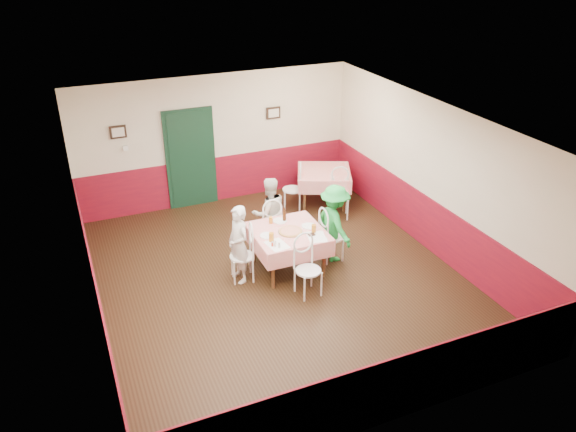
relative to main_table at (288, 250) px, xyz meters
name	(u,v)px	position (x,y,z in m)	size (l,w,h in m)	color
floor	(279,278)	(-0.26, -0.22, -0.38)	(7.00, 7.00, 0.00)	black
ceiling	(278,122)	(-0.26, -0.22, 2.42)	(7.00, 7.00, 0.00)	white
back_wall	(216,140)	(-0.26, 3.28, 1.02)	(6.00, 0.10, 2.80)	beige
front_wall	(398,331)	(-0.26, -3.72, 1.02)	(6.00, 0.10, 2.80)	beige
left_wall	(86,241)	(-3.26, -0.22, 1.02)	(0.10, 7.00, 2.80)	beige
right_wall	(431,177)	(2.74, -0.22, 1.02)	(0.10, 7.00, 2.80)	beige
wainscot_back	(219,179)	(-0.26, 3.27, 0.12)	(6.00, 0.03, 1.00)	maroon
wainscot_front	(390,391)	(-0.26, -3.70, 0.12)	(6.00, 0.03, 1.00)	maroon
wainscot_left	(97,293)	(-3.25, -0.22, 0.12)	(0.03, 7.00, 1.00)	maroon
wainscot_right	(425,221)	(2.72, -0.22, 0.12)	(0.03, 7.00, 1.00)	maroon
door	(191,160)	(-0.86, 3.23, 0.68)	(0.96, 0.06, 2.10)	black
picture_left	(118,132)	(-2.26, 3.23, 1.48)	(0.32, 0.03, 0.26)	black
picture_right	(273,113)	(1.04, 3.23, 1.48)	(0.32, 0.03, 0.26)	black
thermostat	(126,148)	(-2.16, 3.23, 1.12)	(0.10, 0.03, 0.10)	white
main_table	(288,250)	(0.00, 0.00, 0.00)	(1.22, 1.22, 0.77)	red
second_table	(324,187)	(1.79, 2.20, 0.00)	(1.12, 1.12, 0.77)	red
chair_left	(242,256)	(-0.85, 0.00, 0.08)	(0.42, 0.42, 0.90)	white
chair_right	(331,237)	(0.85, 0.00, 0.08)	(0.42, 0.42, 0.90)	white
chair_far	(270,226)	(0.00, 0.85, 0.08)	(0.42, 0.42, 0.90)	white
chair_near	(308,271)	(0.00, -0.85, 0.08)	(0.42, 0.42, 0.90)	white
chair_second_a	(292,189)	(1.04, 2.20, 0.08)	(0.42, 0.42, 0.90)	white
chair_second_b	(340,197)	(1.79, 1.45, 0.08)	(0.42, 0.42, 0.90)	white
pizza	(290,231)	(0.02, -0.05, 0.40)	(0.40, 0.40, 0.03)	#B74723
plate_left	(267,236)	(-0.40, -0.02, 0.39)	(0.25, 0.25, 0.01)	white
plate_right	(309,226)	(0.40, 0.01, 0.39)	(0.25, 0.25, 0.01)	white
plate_far	(280,221)	(0.01, 0.39, 0.39)	(0.25, 0.25, 0.01)	white
glass_a	(271,237)	(-0.40, -0.22, 0.46)	(0.08, 0.08, 0.16)	#BF7219
glass_b	(314,229)	(0.39, -0.21, 0.46)	(0.08, 0.08, 0.14)	#BF7219
glass_c	(271,220)	(-0.16, 0.39, 0.45)	(0.07, 0.07, 0.12)	#BF7219
beer_bottle	(284,215)	(0.09, 0.37, 0.50)	(0.06, 0.06, 0.24)	#381C0A
shaker_a	(275,244)	(-0.40, -0.41, 0.43)	(0.04, 0.04, 0.09)	silver
shaker_b	(279,245)	(-0.36, -0.48, 0.43)	(0.04, 0.04, 0.09)	silver
shaker_c	(272,244)	(-0.44, -0.38, 0.43)	(0.04, 0.04, 0.09)	#B23319
menu_left	(277,245)	(-0.36, -0.37, 0.39)	(0.30, 0.40, 0.00)	white
menu_right	(317,237)	(0.36, -0.38, 0.39)	(0.30, 0.40, 0.00)	white
wallet	(311,234)	(0.31, -0.29, 0.40)	(0.11, 0.09, 0.02)	black
diner_left	(239,244)	(-0.90, 0.00, 0.32)	(0.51, 0.33, 1.39)	gray
diner_far	(269,213)	(0.00, 0.90, 0.32)	(0.68, 0.53, 1.39)	gray
diner_right	(334,223)	(0.90, 0.00, 0.35)	(0.94, 0.54, 1.45)	gray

